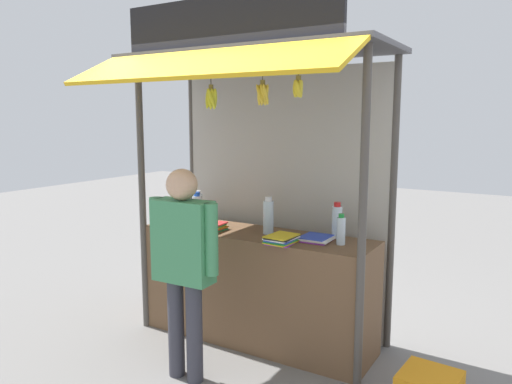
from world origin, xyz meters
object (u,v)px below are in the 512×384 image
object	(u,v)px
banana_bunch_rightmost	(263,94)
water_bottle_rear_center	(198,206)
water_bottle_far_left	(197,209)
magazine_stack_left	(211,227)
water_bottle_center	(183,208)
water_bottle_back_right	(268,216)
water_bottle_mid_left	(341,230)
water_bottle_far_right	(337,221)
magazine_stack_front_left	(317,238)
vendor_person	(183,255)
banana_bunch_leftmost	(298,88)
banana_bunch_inner_right	(211,98)
magazine_stack_back_left	(282,239)

from	to	relation	value
banana_bunch_rightmost	water_bottle_rear_center	bearing A→B (deg)	151.08
water_bottle_far_left	magazine_stack_left	world-z (taller)	water_bottle_far_left
water_bottle_far_left	water_bottle_center	distance (m)	0.33
water_bottle_back_right	water_bottle_mid_left	world-z (taller)	water_bottle_back_right
water_bottle_far_left	water_bottle_far_right	xyz separation A→B (m)	(1.29, 0.17, -0.00)
magazine_stack_front_left	vendor_person	size ratio (longest dim) A/B	0.17
water_bottle_back_right	vendor_person	size ratio (longest dim) A/B	0.20
water_bottle_rear_center	banana_bunch_leftmost	world-z (taller)	banana_bunch_leftmost
water_bottle_rear_center	banana_bunch_inner_right	xyz separation A→B (m)	(0.59, -0.58, 0.98)
magazine_stack_left	vendor_person	distance (m)	0.73
water_bottle_center	magazine_stack_back_left	distance (m)	1.32
water_bottle_back_right	banana_bunch_leftmost	world-z (taller)	banana_bunch_leftmost
water_bottle_back_right	banana_bunch_rightmost	world-z (taller)	banana_bunch_rightmost
magazine_stack_front_left	banana_bunch_leftmost	size ratio (longest dim) A/B	1.02
magazine_stack_left	banana_bunch_leftmost	size ratio (longest dim) A/B	1.15
water_bottle_back_right	banana_bunch_rightmost	xyz separation A→B (m)	(0.18, -0.41, 0.98)
water_bottle_far_right	water_bottle_rear_center	distance (m)	1.41
water_bottle_far_left	water_bottle_rear_center	size ratio (longest dim) A/B	1.06
water_bottle_back_right	banana_bunch_leftmost	xyz separation A→B (m)	(0.47, -0.41, 1.02)
water_bottle_far_right	magazine_stack_left	world-z (taller)	water_bottle_far_right
water_bottle_far_left	banana_bunch_rightmost	xyz separation A→B (m)	(0.92, -0.40, 0.99)
water_bottle_back_right	vendor_person	distance (m)	0.89
water_bottle_mid_left	magazine_stack_left	bearing A→B (deg)	-172.54
banana_bunch_leftmost	water_bottle_rear_center	bearing A→B (deg)	156.48
magazine_stack_back_left	banana_bunch_leftmost	xyz separation A→B (m)	(0.22, -0.19, 1.13)
water_bottle_far_left	banana_bunch_leftmost	size ratio (longest dim) A/B	1.16
water_bottle_mid_left	banana_bunch_inner_right	distance (m)	1.42
water_bottle_back_right	vendor_person	world-z (taller)	vendor_person
banana_bunch_inner_right	banana_bunch_leftmost	bearing A→B (deg)	-0.14
water_bottle_far_right	magazine_stack_left	bearing A→B (deg)	-162.21
water_bottle_far_right	water_bottle_far_left	bearing A→B (deg)	-172.47
water_bottle_mid_left	magazine_stack_front_left	xyz separation A→B (m)	(-0.20, 0.01, -0.09)
water_bottle_mid_left	water_bottle_far_left	bearing A→B (deg)	179.61
water_bottle_rear_center	water_bottle_back_right	distance (m)	0.88
water_bottle_far_left	water_bottle_back_right	world-z (taller)	water_bottle_back_right
water_bottle_back_right	water_bottle_mid_left	distance (m)	0.66
water_bottle_mid_left	banana_bunch_rightmost	size ratio (longest dim) A/B	0.78
water_bottle_far_left	water_bottle_mid_left	bearing A→B (deg)	-0.39
water_bottle_far_right	magazine_stack_back_left	xyz separation A→B (m)	(-0.30, -0.38, -0.10)
banana_bunch_leftmost	water_bottle_far_left	bearing A→B (deg)	161.60
water_bottle_back_right	water_bottle_mid_left	xyz separation A→B (m)	(0.65, -0.02, -0.03)
water_bottle_far_left	magazine_stack_front_left	world-z (taller)	water_bottle_far_left
water_bottle_back_right	water_bottle_rear_center	bearing A→B (deg)	169.29
vendor_person	water_bottle_mid_left	bearing A→B (deg)	41.60
water_bottle_center	vendor_person	xyz separation A→B (m)	(0.81, -1.00, -0.11)
water_bottle_far_left	vendor_person	distance (m)	1.00
water_bottle_rear_center	magazine_stack_front_left	size ratio (longest dim) A/B	1.08
water_bottle_rear_center	magazine_stack_back_left	bearing A→B (deg)	-19.19
water_bottle_back_right	magazine_stack_back_left	bearing A→B (deg)	-42.17
magazine_stack_front_left	vendor_person	xyz separation A→B (m)	(-0.67, -0.84, -0.03)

